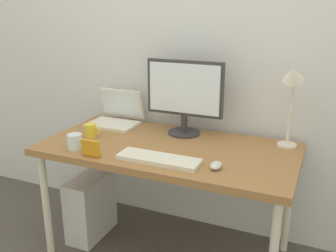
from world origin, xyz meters
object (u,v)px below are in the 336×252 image
(desk_lamp, at_px, (292,88))
(mouse, at_px, (216,165))
(laptop, at_px, (117,116))
(glass_cup, at_px, (75,142))
(monitor, at_px, (185,93))
(photo_frame, at_px, (91,148))
(desk, at_px, (168,155))
(keyboard, at_px, (159,159))
(coffee_mug, at_px, (91,130))
(computer_tower, at_px, (91,206))

(desk_lamp, distance_m, mouse, 0.61)
(laptop, relative_size, mouse, 3.56)
(glass_cup, bearing_deg, monitor, 46.68)
(desk_lamp, height_order, photo_frame, desk_lamp)
(desk_lamp, bearing_deg, desk, -159.46)
(monitor, bearing_deg, photo_frame, -120.48)
(keyboard, height_order, photo_frame, photo_frame)
(desk, relative_size, keyboard, 3.31)
(monitor, bearing_deg, coffee_mug, -151.19)
(desk, height_order, mouse, mouse)
(photo_frame, relative_size, computer_tower, 0.26)
(monitor, bearing_deg, computer_tower, -154.68)
(monitor, distance_m, computer_tower, 0.98)
(coffee_mug, relative_size, computer_tower, 0.25)
(keyboard, bearing_deg, monitor, 94.63)
(desk_lamp, xyz_separation_m, keyboard, (-0.58, -0.46, -0.34))
(mouse, height_order, computer_tower, mouse)
(laptop, height_order, desk_lamp, desk_lamp)
(keyboard, relative_size, glass_cup, 3.75)
(laptop, xyz_separation_m, computer_tower, (-0.06, -0.28, -0.56))
(desk, relative_size, computer_tower, 3.47)
(monitor, xyz_separation_m, mouse, (0.34, -0.43, -0.24))
(desk, height_order, desk_lamp, desk_lamp)
(coffee_mug, bearing_deg, monitor, 28.81)
(laptop, xyz_separation_m, keyboard, (0.53, -0.48, -0.05))
(monitor, xyz_separation_m, glass_cup, (-0.46, -0.49, -0.22))
(desk, relative_size, mouse, 16.20)
(monitor, height_order, mouse, monitor)
(monitor, distance_m, photo_frame, 0.67)
(laptop, bearing_deg, keyboard, -41.88)
(desk, xyz_separation_m, glass_cup, (-0.46, -0.26, 0.10))
(monitor, relative_size, keyboard, 1.10)
(desk_lamp, height_order, computer_tower, desk_lamp)
(desk, distance_m, photo_frame, 0.46)
(keyboard, distance_m, photo_frame, 0.37)
(coffee_mug, bearing_deg, computer_tower, 164.61)
(monitor, relative_size, desk_lamp, 1.00)
(laptop, relative_size, coffee_mug, 3.00)
(monitor, bearing_deg, keyboard, -85.37)
(computer_tower, bearing_deg, glass_cup, -67.83)
(desk, xyz_separation_m, monitor, (0.01, 0.23, 0.32))
(mouse, bearing_deg, glass_cup, -175.68)
(desk_lamp, xyz_separation_m, coffee_mug, (-1.13, -0.28, -0.31))
(desk, xyz_separation_m, mouse, (0.35, -0.20, 0.08))
(desk, distance_m, monitor, 0.40)
(photo_frame, xyz_separation_m, computer_tower, (-0.24, 0.28, -0.55))
(desk, relative_size, photo_frame, 13.26)
(desk_lamp, relative_size, coffee_mug, 4.56)
(desk_lamp, bearing_deg, laptop, 179.16)
(monitor, relative_size, computer_tower, 1.16)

